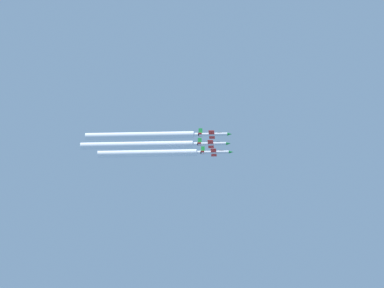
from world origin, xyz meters
TOP-DOWN VIEW (x-y plane):
  - jet_far_left at (-8.80, 0.67)m, footprint 7.71×11.22m
  - jet_inner_left at (0.03, 0.04)m, footprint 7.71×11.22m
  - jet_center at (9.00, 0.70)m, footprint 7.71×11.22m
  - smoke_trail_far_left at (-8.80, -21.74)m, footprint 2.28×34.52m
  - smoke_trail_inner_left at (0.03, -24.40)m, footprint 2.28×38.56m
  - smoke_trail_center at (9.00, -22.69)m, footprint 2.28×36.47m

SIDE VIEW (x-z plane):
  - smoke_trail_inner_left at x=0.03m, z-range 155.29..157.57m
  - jet_inner_left at x=0.03m, z-range 155.11..157.81m
  - smoke_trail_center at x=9.00m, z-range 155.33..157.61m
  - jet_center at x=9.00m, z-range 155.15..157.85m
  - smoke_trail_far_left at x=-8.80m, z-range 155.42..157.70m
  - jet_far_left at x=-8.80m, z-range 155.24..157.94m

